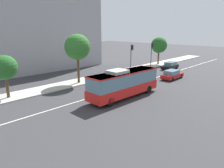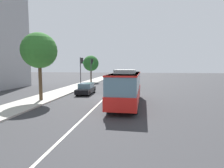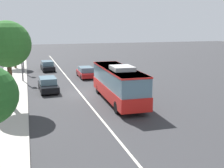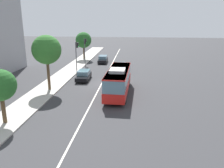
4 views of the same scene
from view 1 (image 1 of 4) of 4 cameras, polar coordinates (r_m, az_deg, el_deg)
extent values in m
plane|color=#333335|center=(30.41, 4.08, -0.65)|extent=(160.00, 160.00, 0.00)
cube|color=#B2ADA3|center=(35.05, -4.80, 1.52)|extent=(80.00, 3.57, 0.14)
cube|color=silver|center=(30.41, 4.08, -0.64)|extent=(76.00, 0.16, 0.01)
cube|color=red|center=(25.49, 3.27, -1.40)|extent=(10.07, 2.82, 1.10)
cube|color=slate|center=(25.15, 3.32, 1.53)|extent=(9.87, 2.74, 1.58)
cube|color=red|center=(25.00, 3.34, 3.16)|extent=(9.97, 2.79, 0.12)
cube|color=#B2B2B2|center=(24.08, 1.45, 3.32)|extent=(2.26, 1.87, 0.36)
cylinder|color=black|center=(28.81, 6.13, -0.54)|extent=(1.01, 0.33, 1.00)
cylinder|color=black|center=(27.54, 9.69, -1.39)|extent=(1.01, 0.33, 1.00)
cylinder|color=black|center=(24.09, -4.11, -3.56)|extent=(1.01, 0.33, 1.00)
cylinder|color=black|center=(22.56, -0.42, -4.80)|extent=(1.01, 0.33, 1.00)
cube|color=black|center=(33.66, 2.19, 1.80)|extent=(4.55, 1.93, 0.60)
cube|color=slate|center=(33.72, 2.47, 2.90)|extent=(2.57, 1.73, 0.64)
cylinder|color=black|center=(32.08, 1.60, 0.79)|extent=(0.65, 0.24, 0.64)
cylinder|color=black|center=(33.10, -0.53, 1.23)|extent=(0.65, 0.24, 0.64)
cylinder|color=black|center=(34.38, 4.80, 1.69)|extent=(0.65, 0.24, 0.64)
cylinder|color=black|center=(35.33, 2.72, 2.08)|extent=(0.65, 0.24, 0.64)
cube|color=#B21919|center=(36.15, 15.80, 2.15)|extent=(4.51, 1.83, 0.60)
cube|color=slate|center=(35.81, 15.68, 3.06)|extent=(2.53, 1.67, 0.64)
cylinder|color=black|center=(37.85, 15.79, 2.39)|extent=(0.64, 0.22, 0.64)
cylinder|color=black|center=(37.16, 17.96, 2.00)|extent=(0.64, 0.22, 0.64)
cylinder|color=black|center=(35.28, 13.49, 1.67)|extent=(0.64, 0.22, 0.64)
cylinder|color=black|center=(34.53, 15.77, 1.24)|extent=(0.64, 0.22, 0.64)
cube|color=black|center=(44.65, 15.22, 4.51)|extent=(4.57, 1.98, 0.60)
cube|color=slate|center=(44.78, 15.41, 5.33)|extent=(2.59, 1.76, 0.64)
cylinder|color=black|center=(43.02, 15.28, 3.85)|extent=(0.65, 0.25, 0.64)
cylinder|color=black|center=(43.71, 13.40, 4.14)|extent=(0.65, 0.25, 0.64)
cylinder|color=black|center=(45.71, 16.93, 4.35)|extent=(0.65, 0.25, 0.64)
cylinder|color=black|center=(46.36, 15.12, 4.62)|extent=(0.65, 0.25, 0.64)
cylinder|color=#47474C|center=(44.76, 10.42, 7.49)|extent=(0.16, 0.16, 5.20)
cube|color=black|center=(44.39, 10.84, 10.08)|extent=(0.34, 0.30, 0.96)
sphere|color=#2D2D2D|center=(44.28, 11.02, 10.48)|extent=(0.22, 0.22, 0.22)
sphere|color=#2D2D2D|center=(44.30, 11.00, 10.06)|extent=(0.22, 0.22, 0.22)
sphere|color=#1ED838|center=(44.33, 10.98, 9.65)|extent=(0.22, 0.22, 0.22)
cylinder|color=#47474C|center=(39.45, 5.05, 6.73)|extent=(0.16, 0.16, 5.20)
cube|color=black|center=(39.06, 5.46, 9.67)|extent=(0.33, 0.29, 0.96)
sphere|color=#2D2D2D|center=(38.95, 5.65, 10.13)|extent=(0.22, 0.22, 0.22)
sphere|color=#2D2D2D|center=(38.98, 5.64, 9.66)|extent=(0.22, 0.22, 0.22)
sphere|color=#1ED838|center=(39.00, 5.63, 9.19)|extent=(0.22, 0.22, 0.22)
cylinder|color=#4C3823|center=(49.86, 12.28, 6.87)|extent=(0.36, 0.36, 3.04)
sphere|color=#235B23|center=(49.57, 12.46, 10.13)|extent=(3.54, 3.54, 3.54)
cylinder|color=#4C3823|center=(27.69, -26.16, -0.85)|extent=(0.36, 0.36, 2.65)
sphere|color=#235B23|center=(27.21, -26.72, 3.98)|extent=(2.82, 2.82, 2.82)
cylinder|color=#4C3823|center=(32.00, -8.98, 3.67)|extent=(0.36, 0.36, 4.02)
sphere|color=#2D6B28|center=(31.54, -9.23, 9.75)|extent=(3.72, 3.72, 3.72)
cube|color=#939399|center=(48.87, -20.64, 16.35)|extent=(23.86, 17.16, 20.40)
cube|color=slate|center=(55.31, -8.71, 8.39)|extent=(0.42, 14.96, 1.50)
cube|color=slate|center=(55.04, -8.85, 11.91)|extent=(0.42, 14.96, 1.50)
cube|color=slate|center=(54.99, -8.99, 15.45)|extent=(0.42, 14.96, 1.50)
cube|color=slate|center=(55.15, -9.14, 18.98)|extent=(0.42, 14.96, 1.50)
camera|label=2|loc=(15.11, -41.70, -5.37)|focal=29.72mm
camera|label=3|loc=(23.80, -57.20, 5.12)|focal=43.70mm
camera|label=4|loc=(16.36, -82.14, 7.23)|focal=37.02mm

